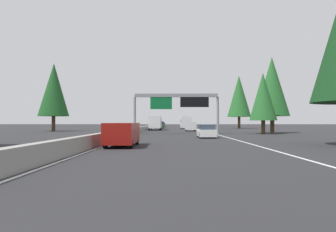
# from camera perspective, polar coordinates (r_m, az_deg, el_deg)

# --- Properties ---
(ground_plane) EXTENTS (320.00, 320.00, 0.00)m
(ground_plane) POSITION_cam_1_polar(r_m,az_deg,el_deg) (62.21, -4.08, -2.74)
(ground_plane) COLOR #262628
(median_barrier) EXTENTS (180.00, 0.56, 0.90)m
(median_barrier) POSITION_cam_1_polar(r_m,az_deg,el_deg) (82.16, -3.11, -2.03)
(median_barrier) COLOR gray
(median_barrier) RESTS_ON ground
(shoulder_stripe_right) EXTENTS (160.00, 0.16, 0.01)m
(shoulder_stripe_right) POSITION_cam_1_polar(r_m,az_deg,el_deg) (72.26, 5.75, -2.51)
(shoulder_stripe_right) COLOR silver
(shoulder_stripe_right) RESTS_ON ground
(shoulder_stripe_median) EXTENTS (160.00, 0.16, 0.01)m
(shoulder_stripe_median) POSITION_cam_1_polar(r_m,az_deg,el_deg) (72.16, -3.21, -2.51)
(shoulder_stripe_median) COLOR silver
(shoulder_stripe_median) RESTS_ON ground
(sign_gantry_overhead) EXTENTS (0.50, 12.68, 5.94)m
(sign_gantry_overhead) POSITION_cam_1_polar(r_m,az_deg,el_deg) (44.48, 1.79, 2.70)
(sign_gantry_overhead) COLOR gray
(sign_gantry_overhead) RESTS_ON ground
(minivan_near_center) EXTENTS (5.00, 1.95, 1.69)m
(minivan_near_center) POSITION_cam_1_polar(r_m,az_deg,el_deg) (22.00, -8.65, -3.24)
(minivan_near_center) COLOR maroon
(minivan_near_center) RESTS_ON ground
(sedan_far_left) EXTENTS (4.40, 1.80, 1.47)m
(sedan_far_left) POSITION_cam_1_polar(r_m,az_deg,el_deg) (33.83, 7.24, -2.95)
(sedan_far_left) COLOR white
(sedan_far_left) RESTS_ON ground
(bus_distant_a) EXTENTS (11.50, 2.55, 3.10)m
(bus_distant_a) POSITION_cam_1_polar(r_m,az_deg,el_deg) (80.25, 3.32, -1.15)
(bus_distant_a) COLOR white
(bus_distant_a) RESTS_ON ground
(sedan_mid_right) EXTENTS (4.40, 1.80, 1.47)m
(sedan_mid_right) POSITION_cam_1_polar(r_m,az_deg,el_deg) (117.66, -0.92, -1.64)
(sedan_mid_right) COLOR #2D6B38
(sedan_mid_right) RESTS_ON ground
(pickup_mid_left) EXTENTS (5.60, 2.00, 1.86)m
(pickup_mid_left) POSITION_cam_1_polar(r_m,az_deg,el_deg) (87.55, -1.43, -1.67)
(pickup_mid_left) COLOR black
(pickup_mid_left) RESTS_ON ground
(box_truck_far_center) EXTENTS (8.50, 2.40, 2.95)m
(box_truck_far_center) POSITION_cam_1_polar(r_m,az_deg,el_deg) (63.91, -2.41, -1.26)
(box_truck_far_center) COLOR white
(box_truck_far_center) RESTS_ON ground
(sedan_distant_b) EXTENTS (4.40, 1.80, 1.47)m
(sedan_distant_b) POSITION_cam_1_polar(r_m,az_deg,el_deg) (76.50, -1.68, -1.93)
(sedan_distant_b) COLOR #2D6B38
(sedan_distant_b) RESTS_ON ground
(minivan_near_right) EXTENTS (5.00, 1.95, 1.69)m
(minivan_near_right) POSITION_cam_1_polar(r_m,az_deg,el_deg) (57.74, 4.27, -1.92)
(minivan_near_right) COLOR white
(minivan_near_right) RESTS_ON ground
(conifer_right_near) EXTENTS (3.96, 3.96, 8.99)m
(conifer_right_near) POSITION_cam_1_polar(r_m,az_deg,el_deg) (46.25, 17.61, 3.51)
(conifer_right_near) COLOR #4C3823
(conifer_right_near) RESTS_ON ground
(conifer_right_mid) EXTENTS (5.41, 5.41, 12.30)m
(conifer_right_mid) POSITION_cam_1_polar(r_m,az_deg,el_deg) (51.45, 19.16, 5.32)
(conifer_right_mid) COLOR #4C3823
(conifer_right_mid) RESTS_ON ground
(conifer_right_far) EXTENTS (6.29, 6.29, 14.29)m
(conifer_right_far) POSITION_cam_1_polar(r_m,az_deg,el_deg) (83.40, 13.34, 3.68)
(conifer_right_far) COLOR #4C3823
(conifer_right_far) RESTS_ON ground
(conifer_left_near) EXTENTS (5.72, 5.72, 13.00)m
(conifer_left_near) POSITION_cam_1_polar(r_m,az_deg,el_deg) (61.41, -20.89, 4.69)
(conifer_left_near) COLOR #4C3823
(conifer_left_near) RESTS_ON ground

